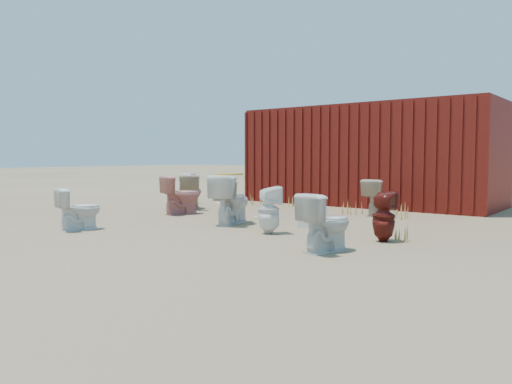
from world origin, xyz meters
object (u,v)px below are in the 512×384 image
Objects in this scene: shipping_container at (370,156)px; toilet_back_beige_right at (377,197)px; toilet_back_a at (186,188)px; toilet_back_yellowlid at (229,200)px; toilet_front_pink at (181,195)px; toilet_front_c at (233,202)px; toilet_front_maroon at (384,217)px; toilet_back_e at (269,210)px; toilet_front_a at (79,209)px; toilet_front_e at (326,223)px; toilet_back_beige_left at (192,192)px; loose_tank at (313,217)px.

toilet_back_beige_right is (1.22, -2.24, -0.84)m from shipping_container.
toilet_back_yellowlid reaches higher than toilet_back_a.
toilet_front_c is (1.76, -0.42, -0.02)m from toilet_front_pink.
toilet_back_a is at bearing -51.16° from toilet_back_yellowlid.
toilet_front_pink is (-2.04, -4.48, -0.80)m from shipping_container.
toilet_back_a is (-6.20, 2.21, 0.04)m from toilet_front_maroon.
toilet_front_maroon is 6.58m from toilet_back_a.
toilet_back_e is at bearing 141.48° from toilet_back_yellowlid.
toilet_back_yellowlid is at bearing 88.30° from toilet_front_c.
shipping_container reaches higher than toilet_front_a.
toilet_front_e is 1.60m from toilet_back_e.
loose_tank is at bearing 130.91° from toilet_back_beige_left.
toilet_back_e is at bearing -131.53° from loose_tank.
toilet_front_c is 1.05× the size of toilet_back_e.
toilet_front_c is 0.14m from toilet_back_yellowlid.
toilet_back_beige_left reaches higher than toilet_front_c.
shipping_container reaches higher than toilet_front_maroon.
toilet_back_beige_left is (-5.20, 1.44, 0.04)m from toilet_front_maroon.
toilet_front_c is 1.33m from toilet_back_e.
toilet_front_pink is 3.12m from toilet_back_e.
toilet_front_pink reaches higher than loose_tank.
toilet_front_c reaches higher than toilet_front_maroon.
toilet_back_beige_right is at bearing -107.06° from toilet_front_a.
toilet_front_e is at bearing 143.62° from toilet_front_c.
shipping_container is 7.87× the size of toilet_front_c.
toilet_front_pink reaches higher than toilet_back_a.
toilet_front_pink is 3.14m from loose_tank.
toilet_back_e is (2.96, -0.99, -0.04)m from toilet_front_pink.
shipping_container reaches higher than toilet_back_beige_right.
toilet_front_maroon is at bearing 149.33° from toilet_back_a.
toilet_back_beige_left reaches higher than loose_tank.
toilet_back_e reaches higher than toilet_front_maroon.
toilet_back_a is at bearing -51.21° from toilet_front_a.
toilet_front_pink is 1.86m from toilet_back_yellowlid.
loose_tank is (-1.50, 0.58, -0.17)m from toilet_front_maroon.
shipping_container is 5.75m from toilet_front_maroon.
shipping_container is 6.68m from toilet_front_e.
toilet_back_beige_left is at bearing -60.86° from toilet_front_a.
toilet_front_c reaches higher than toilet_back_beige_right.
toilet_front_maroon is 0.89× the size of toilet_back_a.
toilet_front_c is at bearing 165.30° from loose_tank.
toilet_back_e is (3.52, -1.84, -0.03)m from toilet_back_beige_left.
toilet_front_e is at bearing -85.61° from loose_tank.
toilet_back_beige_right is at bearing 55.33° from loose_tank.
toilet_back_e reaches higher than loose_tank.
loose_tank is (2.79, 2.55, -0.16)m from toilet_front_a.
shipping_container is 8.87× the size of toilet_front_a.
loose_tank is at bearing 149.86° from toilet_back_a.
toilet_back_yellowlid reaches higher than toilet_front_c.
toilet_back_beige_left is at bearing -15.49° from toilet_front_maroon.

